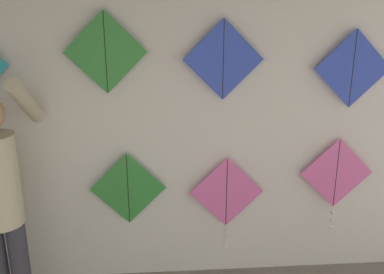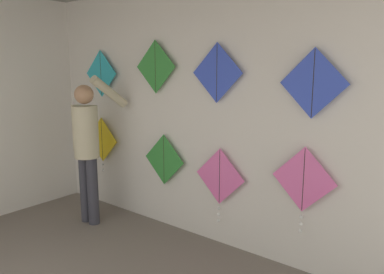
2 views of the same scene
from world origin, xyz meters
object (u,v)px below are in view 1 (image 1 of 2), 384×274
object	(u,v)px
kite_5	(105,52)
kite_2	(226,196)
kite_6	(223,60)
shopkeeper	(0,196)
kite_1	(128,189)
kite_3	(336,177)
kite_7	(353,69)

from	to	relation	value
kite_5	kite_2	bearing A→B (deg)	-0.05
kite_5	kite_6	distance (m)	0.86
shopkeeper	kite_5	size ratio (longest dim) A/B	3.00
kite_1	kite_3	bearing A→B (deg)	-0.03
kite_3	kite_5	size ratio (longest dim) A/B	1.34
kite_2	kite_5	distance (m)	1.48
kite_1	kite_3	world-z (taller)	kite_3
shopkeeper	kite_6	world-z (taller)	kite_6
kite_2	kite_6	distance (m)	1.11
kite_6	kite_1	bearing A→B (deg)	180.00
kite_3	kite_5	xyz separation A→B (m)	(-1.82, 0.00, 1.03)
kite_5	kite_3	bearing A→B (deg)	-0.03
shopkeeper	kite_7	world-z (taller)	kite_7
kite_2	kite_3	bearing A→B (deg)	0.00
kite_3	kite_7	xyz separation A→B (m)	(0.04, 0.00, 0.89)
shopkeeper	kite_1	world-z (taller)	shopkeeper
shopkeeper	kite_6	xyz separation A→B (m)	(1.55, 0.48, 0.83)
shopkeeper	kite_7	distance (m)	2.70
kite_1	kite_2	world-z (taller)	kite_1
kite_6	kite_7	world-z (taller)	kite_6
kite_1	kite_5	distance (m)	1.08
kite_3	kite_5	distance (m)	2.09
kite_1	kite_3	distance (m)	1.70
kite_5	kite_6	world-z (taller)	kite_5
kite_3	kite_7	bearing A→B (deg)	1.33
shopkeeper	kite_2	xyz separation A→B (m)	(1.60, 0.48, -0.29)
kite_1	kite_3	xyz separation A→B (m)	(1.70, -0.00, 0.05)
kite_2	kite_3	distance (m)	0.92
shopkeeper	kite_2	distance (m)	1.70
shopkeeper	kite_7	xyz separation A→B (m)	(2.55, 0.48, 0.75)
kite_1	kite_6	xyz separation A→B (m)	(0.75, 0.00, 1.02)
kite_1	kite_6	bearing A→B (deg)	0.00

